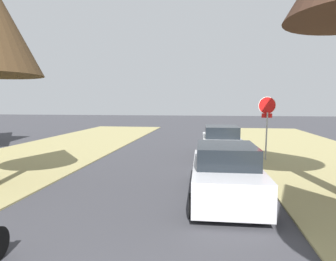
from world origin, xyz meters
TOP-DOWN VIEW (x-y plane):
  - stop_sign_far at (4.32, 12.57)m, footprint 0.81×0.23m
  - parked_sedan_silver at (2.11, 7.01)m, footprint 2.04×4.44m
  - parked_sedan_white at (2.28, 13.49)m, footprint 2.04×4.44m

SIDE VIEW (x-z plane):
  - parked_sedan_silver at x=2.11m, z-range -0.06..1.51m
  - parked_sedan_white at x=2.28m, z-range -0.06..1.51m
  - stop_sign_far at x=4.32m, z-range 0.71..3.68m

